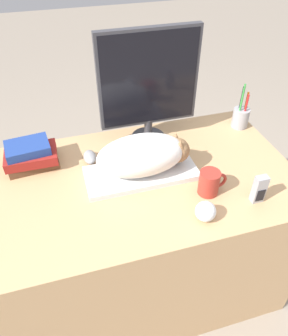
{
  "coord_description": "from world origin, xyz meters",
  "views": [
    {
      "loc": [
        -0.28,
        -0.58,
        1.6
      ],
      "look_at": [
        -0.0,
        0.35,
        0.79
      ],
      "focal_mm": 35.0,
      "sensor_mm": 36.0,
      "label": 1
    }
  ],
  "objects_px": {
    "coffee_mug": "(210,182)",
    "keyboard": "(141,173)",
    "phone": "(259,189)",
    "book_stack": "(31,155)",
    "baseball": "(206,211)",
    "pen_cup": "(241,117)",
    "monitor": "(149,83)",
    "cat": "(145,155)",
    "computer_mouse": "(90,157)"
  },
  "relations": [
    {
      "from": "cat",
      "to": "keyboard",
      "type": "bearing_deg",
      "value": 180.0
    },
    {
      "from": "keyboard",
      "to": "pen_cup",
      "type": "distance_m",
      "value": 0.6
    },
    {
      "from": "pen_cup",
      "to": "baseball",
      "type": "height_order",
      "value": "pen_cup"
    },
    {
      "from": "keyboard",
      "to": "cat",
      "type": "xyz_separation_m",
      "value": [
        0.01,
        -0.0,
        0.09
      ]
    },
    {
      "from": "coffee_mug",
      "to": "keyboard",
      "type": "bearing_deg",
      "value": 143.24
    },
    {
      "from": "pen_cup",
      "to": "book_stack",
      "type": "relative_size",
      "value": 1.07
    },
    {
      "from": "cat",
      "to": "monitor",
      "type": "relative_size",
      "value": 0.75
    },
    {
      "from": "keyboard",
      "to": "baseball",
      "type": "height_order",
      "value": "baseball"
    },
    {
      "from": "cat",
      "to": "baseball",
      "type": "height_order",
      "value": "cat"
    },
    {
      "from": "cat",
      "to": "baseball",
      "type": "distance_m",
      "value": 0.32
    },
    {
      "from": "pen_cup",
      "to": "phone",
      "type": "relative_size",
      "value": 1.98
    },
    {
      "from": "phone",
      "to": "book_stack",
      "type": "distance_m",
      "value": 0.9
    },
    {
      "from": "book_stack",
      "to": "phone",
      "type": "bearing_deg",
      "value": -29.65
    },
    {
      "from": "monitor",
      "to": "book_stack",
      "type": "height_order",
      "value": "monitor"
    },
    {
      "from": "coffee_mug",
      "to": "baseball",
      "type": "bearing_deg",
      "value": -120.36
    },
    {
      "from": "keyboard",
      "to": "pen_cup",
      "type": "height_order",
      "value": "pen_cup"
    },
    {
      "from": "phone",
      "to": "book_stack",
      "type": "bearing_deg",
      "value": 150.35
    },
    {
      "from": "cat",
      "to": "pen_cup",
      "type": "height_order",
      "value": "pen_cup"
    },
    {
      "from": "coffee_mug",
      "to": "baseball",
      "type": "xyz_separation_m",
      "value": [
        -0.07,
        -0.12,
        -0.01
      ]
    },
    {
      "from": "monitor",
      "to": "cat",
      "type": "bearing_deg",
      "value": -110.31
    },
    {
      "from": "coffee_mug",
      "to": "pen_cup",
      "type": "distance_m",
      "value": 0.51
    },
    {
      "from": "coffee_mug",
      "to": "book_stack",
      "type": "distance_m",
      "value": 0.73
    },
    {
      "from": "pen_cup",
      "to": "baseball",
      "type": "bearing_deg",
      "value": -129.37
    },
    {
      "from": "baseball",
      "to": "book_stack",
      "type": "xyz_separation_m",
      "value": [
        -0.57,
        0.47,
        0.01
      ]
    },
    {
      "from": "phone",
      "to": "book_stack",
      "type": "xyz_separation_m",
      "value": [
        -0.79,
        0.45,
        -0.01
      ]
    },
    {
      "from": "keyboard",
      "to": "cat",
      "type": "distance_m",
      "value": 0.09
    },
    {
      "from": "coffee_mug",
      "to": "baseball",
      "type": "relative_size",
      "value": 1.52
    },
    {
      "from": "keyboard",
      "to": "book_stack",
      "type": "height_order",
      "value": "book_stack"
    },
    {
      "from": "phone",
      "to": "book_stack",
      "type": "relative_size",
      "value": 0.54
    },
    {
      "from": "monitor",
      "to": "phone",
      "type": "relative_size",
      "value": 4.37
    },
    {
      "from": "pen_cup",
      "to": "baseball",
      "type": "xyz_separation_m",
      "value": [
        -0.41,
        -0.5,
        -0.02
      ]
    },
    {
      "from": "keyboard",
      "to": "book_stack",
      "type": "bearing_deg",
      "value": 155.12
    },
    {
      "from": "phone",
      "to": "computer_mouse",
      "type": "bearing_deg",
      "value": 143.51
    },
    {
      "from": "coffee_mug",
      "to": "pen_cup",
      "type": "relative_size",
      "value": 0.49
    },
    {
      "from": "phone",
      "to": "baseball",
      "type": "bearing_deg",
      "value": -172.99
    },
    {
      "from": "book_stack",
      "to": "keyboard",
      "type": "bearing_deg",
      "value": -24.88
    },
    {
      "from": "coffee_mug",
      "to": "book_stack",
      "type": "height_order",
      "value": "book_stack"
    },
    {
      "from": "pen_cup",
      "to": "phone",
      "type": "height_order",
      "value": "pen_cup"
    },
    {
      "from": "phone",
      "to": "monitor",
      "type": "bearing_deg",
      "value": 118.46
    },
    {
      "from": "monitor",
      "to": "baseball",
      "type": "distance_m",
      "value": 0.58
    },
    {
      "from": "cat",
      "to": "monitor",
      "type": "distance_m",
      "value": 0.31
    },
    {
      "from": "monitor",
      "to": "phone",
      "type": "height_order",
      "value": "monitor"
    },
    {
      "from": "keyboard",
      "to": "baseball",
      "type": "bearing_deg",
      "value": -62.05
    },
    {
      "from": "phone",
      "to": "book_stack",
      "type": "height_order",
      "value": "phone"
    },
    {
      "from": "monitor",
      "to": "computer_mouse",
      "type": "height_order",
      "value": "monitor"
    },
    {
      "from": "book_stack",
      "to": "computer_mouse",
      "type": "bearing_deg",
      "value": -9.56
    },
    {
      "from": "baseball",
      "to": "phone",
      "type": "height_order",
      "value": "phone"
    },
    {
      "from": "pen_cup",
      "to": "keyboard",
      "type": "bearing_deg",
      "value": -158.78
    },
    {
      "from": "keyboard",
      "to": "monitor",
      "type": "relative_size",
      "value": 0.89
    },
    {
      "from": "computer_mouse",
      "to": "book_stack",
      "type": "relative_size",
      "value": 0.43
    }
  ]
}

